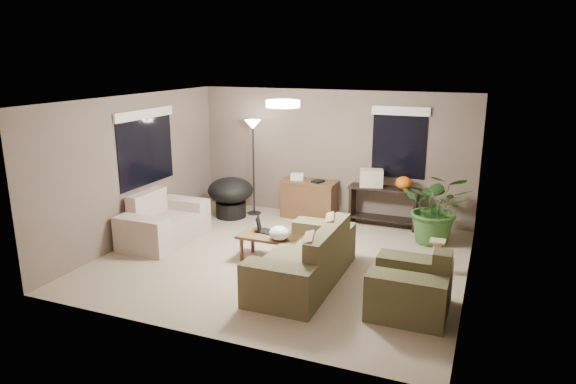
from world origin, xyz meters
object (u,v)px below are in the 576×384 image
at_px(console_table, 383,204).
at_px(houseplant, 437,215).
at_px(loveseat, 163,224).
at_px(cat_scratching_post, 436,258).
at_px(armchair, 411,289).
at_px(floor_lamp, 253,136).
at_px(coffee_table, 271,239).
at_px(desk, 309,199).
at_px(main_sofa, 306,262).
at_px(papasan_chair, 231,194).

distance_m(console_table, houseplant, 1.17).
relative_size(loveseat, cat_scratching_post, 3.20).
bearing_deg(armchair, loveseat, 167.38).
relative_size(console_table, floor_lamp, 0.68).
relative_size(coffee_table, desk, 0.91).
bearing_deg(main_sofa, armchair, -12.46).
bearing_deg(main_sofa, houseplant, 56.77).
xyz_separation_m(loveseat, cat_scratching_post, (4.56, 0.39, -0.08)).
xyz_separation_m(papasan_chair, houseplant, (3.96, 0.01, 0.03)).
bearing_deg(armchair, cat_scratching_post, 83.51).
xyz_separation_m(console_table, floor_lamp, (-2.59, -0.21, 1.16)).
relative_size(main_sofa, cat_scratching_post, 4.40).
bearing_deg(desk, loveseat, -130.85).
relative_size(coffee_table, console_table, 0.77).
bearing_deg(console_table, desk, -178.58).
distance_m(coffee_table, desk, 2.32).
relative_size(floor_lamp, houseplant, 1.51).
bearing_deg(main_sofa, desk, 109.07).
distance_m(main_sofa, armchair, 1.56).
xyz_separation_m(console_table, papasan_chair, (-2.93, -0.58, 0.03)).
height_order(coffee_table, floor_lamp, floor_lamp).
xyz_separation_m(armchair, papasan_chair, (-3.96, 2.64, 0.17)).
relative_size(papasan_chair, floor_lamp, 0.53).
bearing_deg(houseplant, desk, 168.04).
bearing_deg(desk, papasan_chair, -159.64).
xyz_separation_m(main_sofa, cat_scratching_post, (1.68, 1.04, -0.08)).
distance_m(coffee_table, floor_lamp, 2.80).
height_order(loveseat, houseplant, houseplant).
distance_m(loveseat, armchair, 4.51).
bearing_deg(console_table, papasan_chair, -168.85).
height_order(armchair, desk, armchair).
distance_m(main_sofa, loveseat, 2.95).
distance_m(floor_lamp, houseplant, 3.80).
bearing_deg(armchair, coffee_table, 159.28).
xyz_separation_m(main_sofa, loveseat, (-2.88, 0.65, 0.00)).
xyz_separation_m(console_table, cat_scratching_post, (1.19, -1.85, -0.22)).
bearing_deg(loveseat, console_table, 33.51).
distance_m(loveseat, coffee_table, 2.11).
bearing_deg(coffee_table, papasan_chair, 133.20).
height_order(armchair, cat_scratching_post, armchair).
distance_m(main_sofa, cat_scratching_post, 1.97).
relative_size(desk, floor_lamp, 0.58).
bearing_deg(console_table, armchair, -72.24).
height_order(desk, papasan_chair, papasan_chair).
distance_m(papasan_chair, floor_lamp, 1.24).
relative_size(main_sofa, floor_lamp, 1.15).
height_order(floor_lamp, cat_scratching_post, floor_lamp).
xyz_separation_m(loveseat, coffee_table, (2.10, -0.12, 0.06)).
distance_m(desk, floor_lamp, 1.67).
height_order(houseplant, cat_scratching_post, houseplant).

